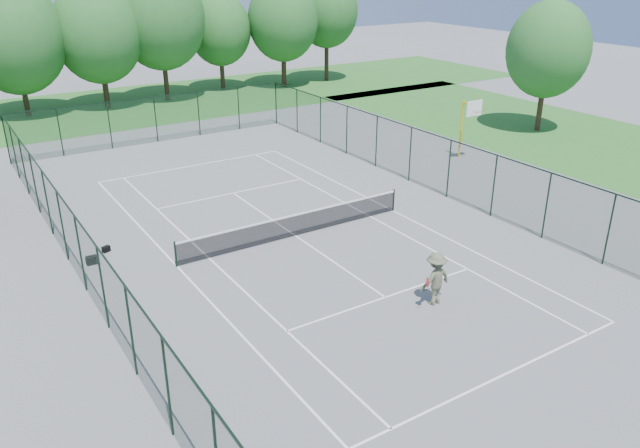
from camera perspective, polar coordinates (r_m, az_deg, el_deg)
The scene contains 12 objects.
ground at distance 27.57m, azimuth -2.24°, elevation -1.09°, with size 140.00×140.00×0.00m, color slate.
grass_far at distance 54.42m, azimuth -18.78°, elevation 10.05°, with size 80.00×16.00×0.01m, color #317029.
grass_side at distance 46.16m, azimuth 21.77°, elevation 7.40°, with size 14.00×40.00×0.01m, color #317029.
court_lines at distance 27.57m, azimuth -2.24°, elevation -1.08°, with size 11.05×23.85×0.01m.
tennis_net at distance 27.34m, azimuth -2.26°, elevation 0.01°, with size 11.08×0.08×1.10m.
fence_enclosure at distance 26.96m, azimuth -2.29°, elevation 1.93°, with size 18.05×36.05×3.02m.
tree_line_far at distance 53.49m, azimuth -19.64°, elevation 16.28°, with size 39.40×6.40×9.70m.
basketball_goal at distance 38.45m, azimuth 13.40°, elevation 9.45°, with size 1.20×1.43×3.65m.
tree_side at distance 46.27m, azimuth 20.14°, elevation 14.74°, with size 5.56×5.56×8.80m.
sports_bag_a at distance 26.63m, azimuth -20.15°, elevation -3.12°, with size 0.43×0.26×0.34m, color black.
sports_bag_b at distance 27.54m, azimuth -18.97°, elevation -2.18°, with size 0.32×0.20×0.25m, color black.
tennis_player at distance 22.30m, azimuth 10.50°, elevation -4.93°, with size 1.76×0.93×1.96m.
Camera 1 is at (-12.61, -21.70, 11.41)m, focal length 35.00 mm.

